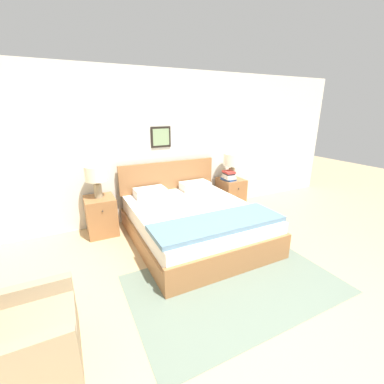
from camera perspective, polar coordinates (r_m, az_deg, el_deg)
ground_plane at (r=2.89m, az=19.29°, el=-25.69°), size 16.00×16.00×0.00m
wall_back at (r=4.73m, az=-6.15°, el=10.05°), size 7.96×0.09×2.60m
area_rug_main at (r=3.22m, az=9.51°, el=-19.47°), size 2.39×1.52×0.01m
bed at (r=4.00m, az=0.39°, el=-6.54°), size 1.80×2.16×1.04m
armchair at (r=2.61m, az=-34.41°, el=-25.68°), size 0.75×0.74×0.87m
nightstand_near_window at (r=4.40m, az=-19.52°, el=-4.99°), size 0.45×0.52×0.62m
nightstand_by_door at (r=5.26m, az=8.55°, el=-0.34°), size 0.45×0.52×0.62m
table_lamp_near_window at (r=4.21m, az=-20.53°, el=3.49°), size 0.33×0.33×0.51m
table_lamp_by_door at (r=5.11m, az=8.91°, el=6.85°), size 0.33×0.33×0.51m
book_thick_bottom at (r=5.07m, az=8.10°, el=2.85°), size 0.22×0.30×0.04m
book_hardcover_middle at (r=5.06m, az=8.12°, el=3.26°), size 0.21×0.29×0.04m
book_novel_upper at (r=5.05m, az=8.14°, el=3.68°), size 0.20×0.28×0.04m
book_slim_near_top at (r=5.05m, az=8.16°, el=4.06°), size 0.18×0.23×0.03m
book_paperback_top at (r=5.04m, az=8.18°, el=4.43°), size 0.19×0.24×0.04m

